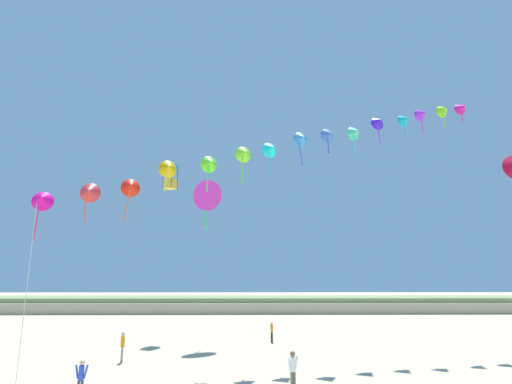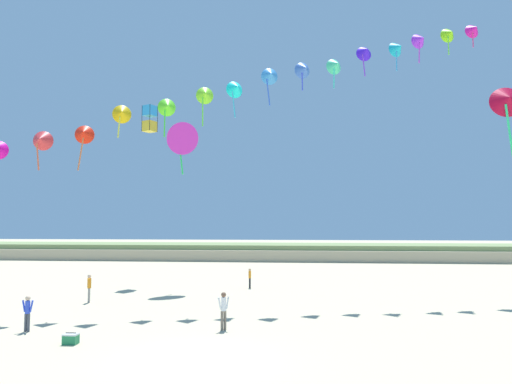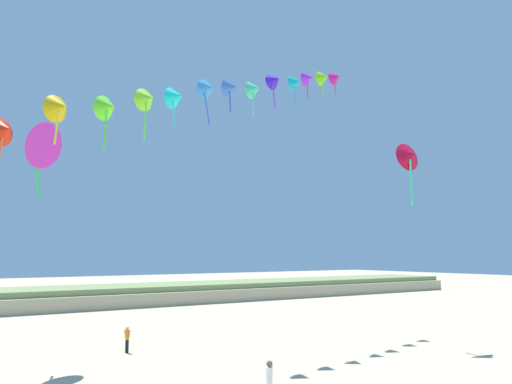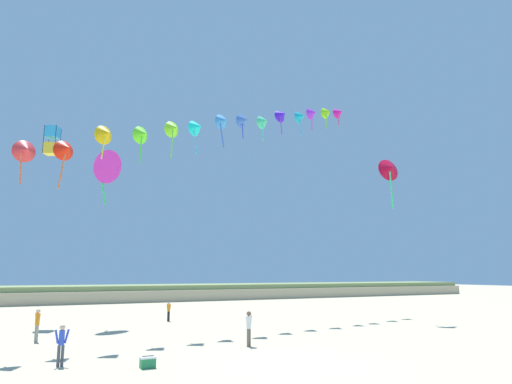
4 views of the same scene
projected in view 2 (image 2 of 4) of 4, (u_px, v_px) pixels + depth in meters
ground_plane at (194, 360)px, 16.27m from camera, size 240.00×240.00×0.00m
dune_ridge at (271, 251)px, 62.91m from camera, size 120.00×10.87×2.06m
person_near_left at (250, 277)px, 34.52m from camera, size 0.25×0.51×1.49m
person_near_right at (27, 311)px, 20.64m from camera, size 0.56×0.22×1.61m
person_mid_center at (224, 308)px, 20.97m from camera, size 0.54×0.41×1.72m
person_far_left at (89, 286)px, 28.27m from camera, size 0.28×0.60×1.73m
kite_banner_string at (273, 79)px, 29.75m from camera, size 31.23×13.24×20.28m
large_kite_low_lead at (508, 100)px, 26.06m from camera, size 1.96×1.17×4.24m
large_kite_mid_trail at (181, 138)px, 35.53m from camera, size 2.92×2.57×4.20m
large_kite_high_solo at (150, 119)px, 39.14m from camera, size 1.27×1.27×2.25m
beach_cooler at (71, 339)px, 18.49m from camera, size 0.58×0.41×0.46m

